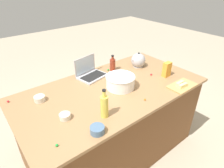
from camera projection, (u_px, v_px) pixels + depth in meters
The scene contains 19 objects.
ground_plane at pixel (112, 148), 2.43m from camera, with size 12.00×12.00×0.00m, color #B7A88E.
island_counter at pixel (112, 121), 2.20m from camera, with size 1.95×1.03×0.90m.
laptop at pixel (90, 73), 2.18m from camera, with size 0.35×0.28×0.22m.
mixing_bowl_large at pixel (120, 81), 1.96m from camera, with size 0.30×0.30×0.13m.
bottle_soy at pixel (113, 64), 2.30m from camera, with size 0.07×0.07×0.19m.
bottle_oil at pixel (104, 106), 1.54m from camera, with size 0.07×0.07×0.26m.
kettle at pixel (138, 60), 2.40m from camera, with size 0.21×0.18×0.20m.
cutting_board at pixel (182, 86), 2.00m from camera, with size 0.31×0.19×0.02m, color tan.
butter_stick_left at pixel (180, 83), 1.99m from camera, with size 0.11×0.04×0.04m, color #F4E58C.
butter_stick_right at pixel (183, 86), 1.95m from camera, with size 0.11×0.04×0.04m, color #F4E58C.
ramekin_small at pixel (40, 99), 1.77m from camera, with size 0.10×0.10×0.05m, color beige.
ramekin_medium at pixel (65, 116), 1.56m from camera, with size 0.09×0.09×0.05m, color beige.
ramekin_wide at pixel (97, 130), 1.42m from camera, with size 0.11×0.11×0.05m, color slate.
candy_bag at pixel (167, 69), 2.16m from camera, with size 0.09×0.06×0.17m, color gold.
candy_0 at pixel (108, 70), 2.32m from camera, with size 0.02×0.02×0.02m, color green.
candy_1 at pixel (57, 145), 1.31m from camera, with size 0.02×0.02×0.02m, color green.
candy_2 at pixel (151, 74), 2.22m from camera, with size 0.02×0.02×0.02m, color red.
candy_3 at pixel (145, 100), 1.78m from camera, with size 0.02×0.02×0.02m, color orange.
candy_4 at pixel (8, 101), 1.76m from camera, with size 0.02×0.02×0.02m, color red.
Camera 1 is at (1.05, 1.32, 1.94)m, focal length 30.71 mm.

